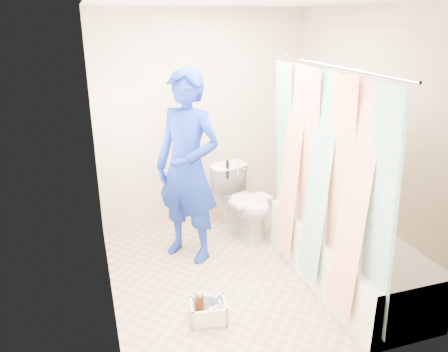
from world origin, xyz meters
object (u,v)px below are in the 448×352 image
object	(u,v)px
plumber	(188,168)
cleaning_caddy	(210,312)
bathtub	(347,256)
toilet	(244,202)

from	to	relation	value
plumber	cleaning_caddy	size ratio (longest dim) A/B	5.90
bathtub	cleaning_caddy	world-z (taller)	bathtub
plumber	toilet	bearing A→B (deg)	68.43
bathtub	toilet	distance (m)	1.30
bathtub	plumber	distance (m)	1.67
toilet	cleaning_caddy	distance (m)	1.57
bathtub	plumber	xyz separation A→B (m)	(-1.23, 0.91, 0.67)
cleaning_caddy	toilet	bearing A→B (deg)	69.00
bathtub	cleaning_caddy	size ratio (longest dim) A/B	5.51
plumber	cleaning_caddy	xyz separation A→B (m)	(-0.10, -1.06, -0.86)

